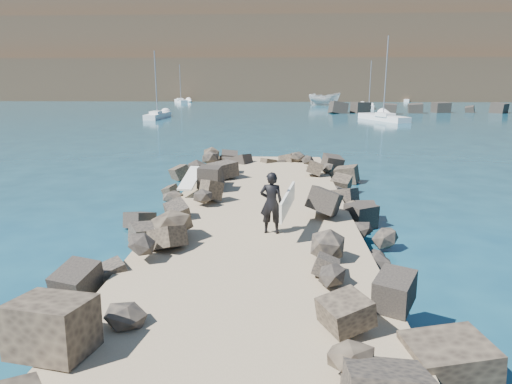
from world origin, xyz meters
The scene contains 13 objects.
ground centered at (0.00, 0.00, 0.00)m, with size 800.00×800.00×0.00m, color #0F384C.
jetty centered at (0.00, -2.00, 0.30)m, with size 6.00×26.00×0.60m, color #8C7759.
riprap_left centered at (-2.90, -1.50, 0.50)m, with size 2.60×22.00×1.00m, color black.
riprap_right centered at (2.90, -1.50, 0.50)m, with size 2.60×22.00×1.00m, color black.
headland centered at (10.00, 160.00, 16.00)m, with size 360.00×140.00×32.00m, color #2D4919.
surfboard_resting centered at (-2.67, 2.54, 1.04)m, with size 0.54×2.17×0.07m, color white.
boat_imported centered at (9.49, 76.37, 1.19)m, with size 2.31×6.15×2.38m, color silver.
surfer_with_board centered at (0.55, -2.15, 1.48)m, with size 1.02×2.15×1.75m.
sailboat_f centered at (29.24, 91.65, 0.35)m, with size 2.02×5.06×6.19m.
sailboat_d centered at (16.22, 66.42, 0.35)m, with size 2.45×6.83×8.10m.
sailboat_e centered at (-20.54, 85.08, 0.35)m, with size 4.07×6.73×8.13m.
sailboat_a centered at (-14.88, 43.91, 0.35)m, with size 1.82×7.08×8.47m.
sailboat_c centered at (13.35, 42.17, 0.35)m, with size 4.88×8.46×9.98m.
Camera 1 is at (0.66, -14.40, 4.81)m, focal length 32.00 mm.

